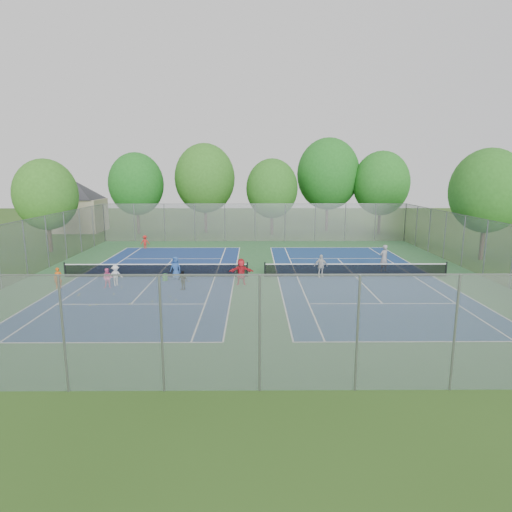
{
  "coord_description": "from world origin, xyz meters",
  "views": [
    {
      "loc": [
        -0.21,
        -29.21,
        7.17
      ],
      "look_at": [
        0.0,
        1.0,
        1.3
      ],
      "focal_mm": 30.0,
      "sensor_mm": 36.0,
      "label": 1
    }
  ],
  "objects": [
    {
      "name": "tree_nc",
      "position": [
        2.0,
        21.0,
        5.39
      ],
      "size": [
        6.0,
        6.0,
        8.85
      ],
      "color": "#443326",
      "rests_on": "ground"
    },
    {
      "name": "child_far_baseline",
      "position": [
        -10.63,
        11.54,
        0.64
      ],
      "size": [
        0.87,
        0.54,
        1.28
      ],
      "primitive_type": "imported",
      "rotation": [
        0.0,
        0.0,
        3.22
      ],
      "color": "red",
      "rests_on": "ground"
    },
    {
      "name": "tennis_ball_0",
      "position": [
        -10.63,
        -4.43,
        0.03
      ],
      "size": [
        0.07,
        0.07,
        0.07
      ],
      "primitive_type": "sphere",
      "color": "gold",
      "rests_on": "ground"
    },
    {
      "name": "tennis_ball_2",
      "position": [
        -9.15,
        -6.74,
        0.03
      ],
      "size": [
        0.07,
        0.07,
        0.07
      ],
      "primitive_type": "sphere",
      "color": "#B8DF33",
      "rests_on": "ground"
    },
    {
      "name": "tree_nr",
      "position": [
        9.0,
        24.0,
        7.04
      ],
      "size": [
        7.6,
        7.6,
        11.42
      ],
      "color": "#443326",
      "rests_on": "ground"
    },
    {
      "name": "fence_west",
      "position": [
        -16.0,
        0.0,
        2.0
      ],
      "size": [
        0.1,
        32.0,
        4.0
      ],
      "primitive_type": "cube",
      "rotation": [
        0.0,
        0.0,
        1.57
      ],
      "color": "gray",
      "rests_on": "ground"
    },
    {
      "name": "tennis_ball_9",
      "position": [
        -8.86,
        -6.58,
        0.03
      ],
      "size": [
        0.07,
        0.07,
        0.07
      ],
      "primitive_type": "sphere",
      "color": "#BCE435",
      "rests_on": "ground"
    },
    {
      "name": "tree_nl",
      "position": [
        -6.0,
        23.0,
        6.54
      ],
      "size": [
        7.2,
        7.2,
        10.69
      ],
      "color": "#443326",
      "rests_on": "ground"
    },
    {
      "name": "student_c",
      "position": [
        -9.1,
        -2.3,
        0.68
      ],
      "size": [
        1.01,
        0.91,
        1.35
      ],
      "primitive_type": "imported",
      "rotation": [
        0.0,
        0.0,
        0.59
      ],
      "color": "silver",
      "rests_on": "ground"
    },
    {
      "name": "tennis_ball_8",
      "position": [
        -4.51,
        -1.5,
        0.03
      ],
      "size": [
        0.07,
        0.07,
        0.07
      ],
      "primitive_type": "sphere",
      "color": "gold",
      "rests_on": "ground"
    },
    {
      "name": "instructor",
      "position": [
        9.46,
        1.66,
        1.0
      ],
      "size": [
        0.87,
        0.75,
        2.0
      ],
      "primitive_type": "imported",
      "rotation": [
        0.0,
        0.0,
        3.61
      ],
      "color": "gray",
      "rests_on": "ground"
    },
    {
      "name": "student_d",
      "position": [
        -4.59,
        -3.39,
        0.61
      ],
      "size": [
        0.76,
        0.64,
        1.22
      ],
      "primitive_type": "imported",
      "rotation": [
        0.0,
        0.0,
        -0.57
      ],
      "color": "black",
      "rests_on": "ground"
    },
    {
      "name": "ground",
      "position": [
        0.0,
        0.0,
        0.0
      ],
      "size": [
        120.0,
        120.0,
        0.0
      ],
      "primitive_type": "plane",
      "color": "#2B4E18",
      "rests_on": "ground"
    },
    {
      "name": "fence_east",
      "position": [
        16.0,
        0.0,
        2.0
      ],
      "size": [
        0.1,
        32.0,
        4.0
      ],
      "primitive_type": "cube",
      "rotation": [
        0.0,
        0.0,
        1.57
      ],
      "color": "gray",
      "rests_on": "ground"
    },
    {
      "name": "court_pad",
      "position": [
        0.0,
        0.0,
        0.01
      ],
      "size": [
        32.0,
        32.0,
        0.01
      ],
      "primitive_type": "cube",
      "color": "#2D6033",
      "rests_on": "ground"
    },
    {
      "name": "tree_ne",
      "position": [
        15.0,
        22.0,
        5.97
      ],
      "size": [
        6.6,
        6.6,
        9.77
      ],
      "color": "#443326",
      "rests_on": "ground"
    },
    {
      "name": "tennis_ball_5",
      "position": [
        -10.13,
        -6.51,
        0.03
      ],
      "size": [
        0.07,
        0.07,
        0.07
      ],
      "primitive_type": "sphere",
      "color": "#BFD732",
      "rests_on": "ground"
    },
    {
      "name": "teen_court_b",
      "position": [
        4.5,
        -0.19,
        0.81
      ],
      "size": [
        1.0,
        0.51,
        1.63
      ],
      "primitive_type": "imported",
      "rotation": [
        0.0,
        0.0,
        0.13
      ],
      "color": "beige",
      "rests_on": "ground"
    },
    {
      "name": "tree_side_w",
      "position": [
        -19.0,
        10.0,
        5.24
      ],
      "size": [
        5.6,
        5.6,
        8.47
      ],
      "color": "#443326",
      "rests_on": "ground"
    },
    {
      "name": "net_right",
      "position": [
        7.0,
        0.0,
        0.46
      ],
      "size": [
        12.87,
        0.1,
        0.91
      ],
      "primitive_type": "cube",
      "color": "black",
      "rests_on": "ground"
    },
    {
      "name": "tennis_ball_4",
      "position": [
        -8.57,
        -4.47,
        0.03
      ],
      "size": [
        0.07,
        0.07,
        0.07
      ],
      "primitive_type": "sphere",
      "color": "#BCD231",
      "rests_on": "ground"
    },
    {
      "name": "tennis_ball_3",
      "position": [
        -4.62,
        -5.76,
        0.03
      ],
      "size": [
        0.07,
        0.07,
        0.07
      ],
      "primitive_type": "sphere",
      "color": "#CCDE33",
      "rests_on": "ground"
    },
    {
      "name": "net_left",
      "position": [
        -7.0,
        0.0,
        0.46
      ],
      "size": [
        12.87,
        0.1,
        0.91
      ],
      "primitive_type": "cube",
      "color": "black",
      "rests_on": "ground"
    },
    {
      "name": "student_e",
      "position": [
        -5.53,
        -0.6,
        0.79
      ],
      "size": [
        0.88,
        0.7,
        1.57
      ],
      "primitive_type": "imported",
      "rotation": [
        0.0,
        0.0,
        -0.3
      ],
      "color": "#284F95",
      "rests_on": "ground"
    },
    {
      "name": "tree_side_e",
      "position": [
        19.0,
        6.0,
        5.74
      ],
      "size": [
        6.0,
        6.0,
        9.2
      ],
      "color": "#443326",
      "rests_on": "ground"
    },
    {
      "name": "fence_south",
      "position": [
        0.0,
        -16.0,
        2.0
      ],
      "size": [
        32.0,
        0.1,
        4.0
      ],
      "primitive_type": "cube",
      "color": "gray",
      "rests_on": "ground"
    },
    {
      "name": "tennis_ball_1",
      "position": [
        -5.08,
        -5.05,
        0.03
      ],
      "size": [
        0.07,
        0.07,
        0.07
      ],
      "primitive_type": "sphere",
      "color": "#CAEB36",
      "rests_on": "ground"
    },
    {
      "name": "court_right",
      "position": [
        7.0,
        0.0,
        0.02
      ],
      "size": [
        10.97,
        23.77,
        0.01
      ],
      "primitive_type": "cube",
      "color": "navy",
      "rests_on": "court_pad"
    },
    {
      "name": "tennis_ball_10",
      "position": [
        -10.6,
        -4.74,
        0.03
      ],
      "size": [
        0.07,
        0.07,
        0.07
      ],
      "primitive_type": "sphere",
      "color": "yellow",
      "rests_on": "ground"
    },
    {
      "name": "court_left",
      "position": [
        -7.0,
        0.0,
        0.02
      ],
      "size": [
        10.97,
        23.77,
        0.01
      ],
      "primitive_type": "cube",
      "color": "navy",
      "rests_on": "court_pad"
    },
    {
      "name": "ball_hopper",
      "position": [
        -6.17,
        -1.11,
        0.24
      ],
      "size": [
        0.33,
        0.33,
        0.48
      ],
      "primitive_type": "cube",
      "rotation": [
        0.0,
        0.0,
        -0.43
      ],
      "color": "green",
      "rests_on": "ground"
    },
    {
      "name": "house",
      "position": [
        -22.0,
        24.0,
        4.21
      ],
      "size": [
        11.03,
        11.03,
        7.3
      ],
      "color": "#B7A88C",
      "rests_on": "ground"
    },
    {
      "name": "fence_north",
      "position": [
        0.0,
        16.0,
        2.0
      ],
      "size": [
        32.0,
        0.1,
        4.0
      ],
      "primitive_type": "cube",
      "color": "gray",
      "rests_on": "ground"
    },
    {
      "name": "student_b",
      "position": [
        -9.41,
        -2.9,
        0.64
      ],
      "size": [
        0.66,
        0.54,
        1.27
      ],
      "primitive_type": "imported",
      "rotation": [
        0.0,
        0.0,
        0.1
      ],
      "color": "pink",
      "rests_on": "ground"
    },
    {
      "name": "student_a",
      "position": [
        -12.5,
        -2.99,
        0.67
      ],
      "size": [
        0.54,
        0.41,
        1.34
      ],
      "primitive_type": "imported",
      "rotation": [
        0.0,
        0.0,
        0.19
      ],
      "color": "#CE5713",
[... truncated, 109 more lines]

